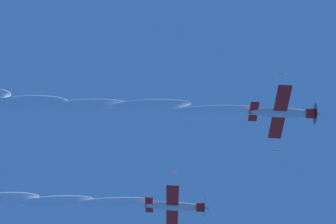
% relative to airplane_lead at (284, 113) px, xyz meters
% --- Properties ---
extents(airplane_lead, '(6.66, 6.69, 2.75)m').
position_rel_airplane_lead_xyz_m(airplane_lead, '(0.00, 0.00, 0.00)').
color(airplane_lead, silver).
extents(airplane_left_wingman, '(6.67, 6.67, 2.77)m').
position_rel_airplane_lead_xyz_m(airplane_left_wingman, '(-15.81, -0.71, -0.18)').
color(airplane_left_wingman, silver).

